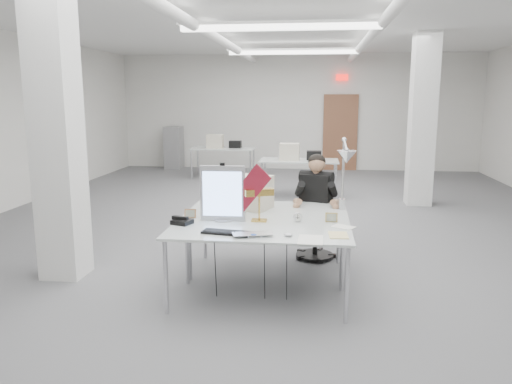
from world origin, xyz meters
TOP-DOWN VIEW (x-y plane):
  - room_shell at (0.04, 0.13)m, footprint 10.04×14.04m
  - desk_main at (0.00, -2.50)m, footprint 1.80×0.90m
  - desk_second at (0.00, -1.60)m, footprint 1.80×0.90m
  - bg_desk_a at (0.20, 3.00)m, footprint 1.60×0.80m
  - bg_desk_b at (-1.80, 5.20)m, footprint 1.60×0.80m
  - filing_cabinet at (-3.50, 6.65)m, footprint 0.45×0.55m
  - office_chair at (0.55, -1.03)m, footprint 0.69×0.69m
  - seated_person at (0.55, -1.08)m, footprint 0.65×0.72m
  - monitor at (-0.42, -2.21)m, footprint 0.47×0.06m
  - pennant at (-0.13, -2.24)m, footprint 0.47×0.18m
  - keyboard at (-0.29, -2.70)m, footprint 0.48×0.22m
  - laptop at (-0.02, -2.81)m, footprint 0.43×0.34m
  - mouse at (0.30, -2.73)m, footprint 0.10×0.07m
  - bankers_lamp at (-0.04, -2.18)m, footprint 0.31×0.22m
  - desk_phone at (-0.80, -2.40)m, footprint 0.23×0.22m
  - picture_frame_left at (-0.79, -2.13)m, footprint 0.13×0.03m
  - picture_frame_right at (0.71, -2.13)m, footprint 0.13×0.03m
  - desk_clock at (0.36, -2.16)m, footprint 0.10×0.06m
  - paper_stack_a at (0.51, -2.82)m, footprint 0.23×0.32m
  - paper_stack_b at (0.76, -2.64)m, footprint 0.19×0.25m
  - paper_stack_c at (0.83, -2.33)m, footprint 0.26×0.24m
  - beige_monitor at (-0.19, -1.59)m, footprint 0.50×0.49m
  - architect_lamp at (0.85, -1.74)m, footprint 0.33×0.66m

SIDE VIEW (x-z plane):
  - office_chair at x=0.55m, z-range 0.00..1.09m
  - filing_cabinet at x=-3.50m, z-range 0.00..1.20m
  - desk_main at x=0.00m, z-range 0.73..0.75m
  - desk_second at x=0.00m, z-range 0.73..0.75m
  - bg_desk_a at x=0.20m, z-range 0.73..0.75m
  - bg_desk_b at x=-1.80m, z-range 0.73..0.75m
  - paper_stack_a at x=0.51m, z-range 0.76..0.76m
  - paper_stack_c at x=0.83m, z-range 0.76..0.76m
  - paper_stack_b at x=0.76m, z-range 0.76..0.76m
  - keyboard at x=-0.29m, z-range 0.76..0.78m
  - laptop at x=-0.02m, z-range 0.76..0.78m
  - mouse at x=0.30m, z-range 0.76..0.79m
  - desk_phone at x=-0.80m, z-range 0.76..0.80m
  - picture_frame_left at x=-0.79m, z-range 0.75..0.85m
  - picture_frame_right at x=0.71m, z-range 0.75..0.85m
  - desk_clock at x=0.36m, z-range 0.76..0.85m
  - seated_person at x=0.55m, z-range 0.45..1.35m
  - bankers_lamp at x=-0.04m, z-range 0.75..1.08m
  - beige_monitor at x=-0.19m, z-range 0.75..1.13m
  - monitor at x=-0.42m, z-range 0.76..1.34m
  - pennant at x=-0.13m, z-range 0.84..1.37m
  - architect_lamp at x=0.85m, z-range 0.75..1.57m
  - room_shell at x=0.04m, z-range 0.07..3.31m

